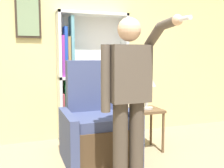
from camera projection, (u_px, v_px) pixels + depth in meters
name	position (u px, v px, depth m)	size (l,w,h in m)	color
wall_back	(76.00, 49.00, 4.10)	(8.00, 0.11, 2.80)	#DBCC84
bookcase	(86.00, 78.00, 4.03)	(1.08, 0.28, 1.95)	white
armchair	(97.00, 129.00, 3.30)	(0.86, 0.81, 1.25)	#4C3823
person_standing	(129.00, 92.00, 2.55)	(0.54, 0.78, 1.67)	#473D33
side_table	(146.00, 117.00, 3.60)	(0.40, 0.40, 0.58)	brown
table_lamp	(147.00, 80.00, 3.54)	(0.26, 0.26, 0.52)	#B7B2A8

